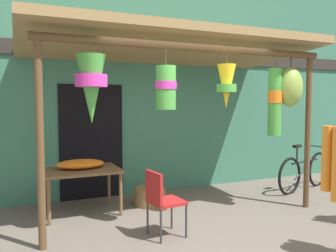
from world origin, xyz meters
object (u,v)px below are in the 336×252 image
Objects in this scene: display_table at (82,174)px; parked_bicycle at (304,172)px; flower_heap_on_table at (81,164)px; wicker_basket_by_table at (150,196)px; folding_chair at (161,198)px.

display_table is 4.22m from parked_bicycle.
flower_heap_on_table is at bearing 175.10° from parked_bicycle.
flower_heap_on_table is 1.38× the size of wicker_basket_by_table.
wicker_basket_by_table is (1.09, -0.09, -0.60)m from flower_heap_on_table.
flower_heap_on_table is 0.42× the size of parked_bicycle.
wicker_basket_by_table is at bearing -1.14° from display_table.
wicker_basket_by_table is 3.12m from parked_bicycle.
display_table is at bearing -98.61° from flower_heap_on_table.
folding_chair reaches higher than display_table.
display_table is 1.56m from folding_chair.
parked_bicycle reaches higher than flower_heap_on_table.
flower_heap_on_table reaches higher than wicker_basket_by_table.
display_table is 1.56× the size of flower_heap_on_table.
display_table reaches higher than wicker_basket_by_table.
folding_chair reaches higher than flower_heap_on_table.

